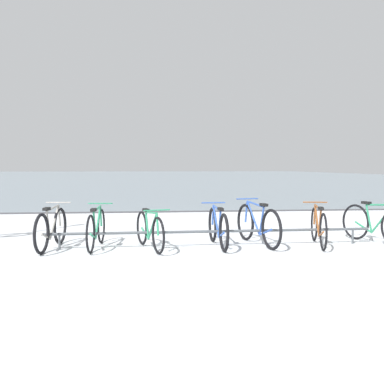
% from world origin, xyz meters
% --- Properties ---
extents(ground, '(80.00, 132.00, 0.08)m').
position_xyz_m(ground, '(0.00, 53.90, -0.04)').
color(ground, silver).
extents(bike_rack, '(6.03, 0.14, 0.31)m').
position_xyz_m(bike_rack, '(-0.36, 3.68, 0.27)').
color(bike_rack, '#4C5156').
rests_on(bike_rack, ground).
extents(bicycle_0, '(0.46, 1.68, 0.81)m').
position_xyz_m(bicycle_0, '(-3.23, 3.75, 0.36)').
color(bicycle_0, black).
rests_on(bicycle_0, ground).
extents(bicycle_1, '(0.46, 1.68, 0.78)m').
position_xyz_m(bicycle_1, '(-2.45, 3.77, 0.36)').
color(bicycle_1, black).
rests_on(bicycle_1, ground).
extents(bicycle_2, '(0.59, 1.56, 0.75)m').
position_xyz_m(bicycle_2, '(-1.49, 3.54, 0.34)').
color(bicycle_2, black).
rests_on(bicycle_2, ground).
extents(bicycle_3, '(0.46, 1.72, 0.78)m').
position_xyz_m(bicycle_3, '(-0.25, 3.68, 0.35)').
color(bicycle_3, black).
rests_on(bicycle_3, ground).
extents(bicycle_4, '(0.53, 1.79, 0.84)m').
position_xyz_m(bicycle_4, '(0.52, 3.79, 0.38)').
color(bicycle_4, black).
rests_on(bicycle_4, ground).
extents(bicycle_5, '(0.53, 1.66, 0.78)m').
position_xyz_m(bicycle_5, '(1.62, 3.59, 0.36)').
color(bicycle_5, black).
rests_on(bicycle_5, ground).
extents(bicycle_6, '(0.64, 1.63, 0.83)m').
position_xyz_m(bicycle_6, '(2.79, 3.71, 0.38)').
color(bicycle_6, black).
rests_on(bicycle_6, ground).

